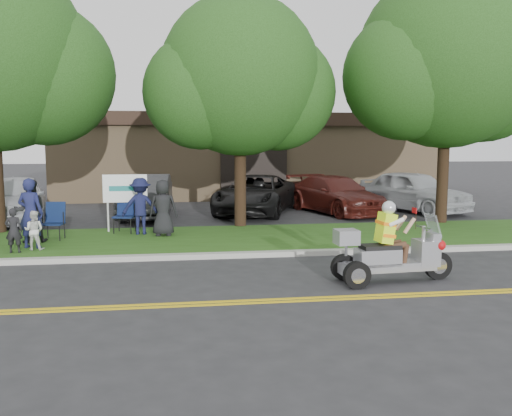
{
  "coord_description": "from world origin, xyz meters",
  "views": [
    {
      "loc": [
        -1.38,
        -9.28,
        2.69
      ],
      "look_at": [
        0.24,
        2.0,
        1.29
      ],
      "focal_mm": 38.0,
      "sensor_mm": 36.0,
      "label": 1
    }
  ],
  "objects": [
    {
      "name": "centerline_near",
      "position": [
        0.0,
        -0.58,
        0.01
      ],
      "size": [
        60.0,
        0.1,
        0.01
      ],
      "primitive_type": "cube",
      "color": "gold",
      "rests_on": "ground"
    },
    {
      "name": "spectator_adult_left",
      "position": [
        -4.95,
        4.4,
        0.96
      ],
      "size": [
        0.7,
        0.54,
        1.71
      ],
      "primitive_type": "imported",
      "rotation": [
        0.0,
        0.0,
        2.91
      ],
      "color": "#191D47",
      "rests_on": "grass_verge"
    },
    {
      "name": "curb",
      "position": [
        0.0,
        3.05,
        0.06
      ],
      "size": [
        60.0,
        0.25,
        0.12
      ],
      "primitive_type": "cube",
      "color": "#A8A89E",
      "rests_on": "ground"
    },
    {
      "name": "parked_car_far_right",
      "position": [
        7.57,
        10.41,
        0.8
      ],
      "size": [
        3.58,
        5.04,
        1.59
      ],
      "primitive_type": "imported",
      "rotation": [
        0.0,
        0.0,
        0.41
      ],
      "color": "#B2B5B9",
      "rests_on": "ground"
    },
    {
      "name": "ground",
      "position": [
        0.0,
        0.0,
        0.0
      ],
      "size": [
        120.0,
        120.0,
        0.0
      ],
      "primitive_type": "plane",
      "color": "#28282B",
      "rests_on": "ground"
    },
    {
      "name": "trike_scooter",
      "position": [
        2.59,
        0.42,
        0.55
      ],
      "size": [
        2.41,
        0.83,
        1.58
      ],
      "rotation": [
        0.0,
        0.0,
        0.07
      ],
      "color": "black",
      "rests_on": "ground"
    },
    {
      "name": "parked_car_mid",
      "position": [
        1.5,
        10.71,
        0.72
      ],
      "size": [
        4.16,
        5.68,
        1.44
      ],
      "primitive_type": "imported",
      "rotation": [
        0.0,
        0.0,
        -0.39
      ],
      "color": "black",
      "rests_on": "ground"
    },
    {
      "name": "parked_car_left",
      "position": [
        -2.51,
        10.24,
        0.75
      ],
      "size": [
        1.77,
        4.63,
        1.51
      ],
      "primitive_type": "imported",
      "rotation": [
        0.0,
        0.0,
        -0.04
      ],
      "color": "#313134",
      "rests_on": "ground"
    },
    {
      "name": "lawn_chair_b",
      "position": [
        -2.88,
        6.46,
        0.71
      ],
      "size": [
        0.69,
        0.7,
        1.08
      ],
      "rotation": [
        0.0,
        0.0,
        -0.23
      ],
      "color": "black",
      "rests_on": "grass_verge"
    },
    {
      "name": "parked_car_right",
      "position": [
        4.5,
        10.44,
        0.69
      ],
      "size": [
        3.32,
        5.15,
        1.39
      ],
      "primitive_type": "imported",
      "rotation": [
        0.0,
        0.0,
        0.31
      ],
      "color": "#471510",
      "rests_on": "ground"
    },
    {
      "name": "child_right",
      "position": [
        -4.82,
        4.13,
        0.58
      ],
      "size": [
        0.5,
        0.42,
        0.95
      ],
      "primitive_type": "imported",
      "rotation": [
        0.0,
        0.0,
        3.01
      ],
      "color": "silver",
      "rests_on": "grass_verge"
    },
    {
      "name": "business_sign",
      "position": [
        -2.9,
        6.6,
        1.26
      ],
      "size": [
        1.25,
        0.06,
        1.75
      ],
      "color": "silver",
      "rests_on": "ground"
    },
    {
      "name": "lawn_chair_a",
      "position": [
        -4.66,
        5.59,
        0.66
      ],
      "size": [
        0.57,
        0.59,
        0.98
      ],
      "rotation": [
        0.0,
        0.0,
        -0.11
      ],
      "color": "black",
      "rests_on": "grass_verge"
    },
    {
      "name": "commercial_building",
      "position": [
        2.0,
        18.98,
        2.01
      ],
      "size": [
        18.0,
        8.2,
        4.0
      ],
      "color": "#9E7F5B",
      "rests_on": "ground"
    },
    {
      "name": "parked_car_far_left",
      "position": [
        -6.78,
        9.57,
        0.79
      ],
      "size": [
        2.76,
        4.92,
        1.58
      ],
      "primitive_type": "imported",
      "rotation": [
        0.0,
        0.0,
        0.2
      ],
      "color": "silver",
      "rests_on": "ground"
    },
    {
      "name": "centerline_far",
      "position": [
        0.0,
        -0.42,
        0.01
      ],
      "size": [
        60.0,
        0.1,
        0.01
      ],
      "primitive_type": "cube",
      "color": "gold",
      "rests_on": "ground"
    },
    {
      "name": "spectator_chair_a",
      "position": [
        -2.44,
        6.04,
        0.9
      ],
      "size": [
        1.03,
        0.61,
        1.58
      ],
      "primitive_type": "imported",
      "rotation": [
        0.0,
        0.0,
        3.12
      ],
      "color": "#16193D",
      "rests_on": "grass_verge"
    },
    {
      "name": "spectator_adult_mid",
      "position": [
        -5.16,
        5.16,
        0.92
      ],
      "size": [
        0.89,
        0.76,
        1.63
      ],
      "primitive_type": "imported",
      "rotation": [
        0.0,
        0.0,
        3.34
      ],
      "color": "black",
      "rests_on": "grass_verge"
    },
    {
      "name": "tree_right",
      "position": [
        7.06,
        7.03,
        5.03
      ],
      "size": [
        6.86,
        5.6,
        8.07
      ],
      "color": "#332114",
      "rests_on": "ground"
    },
    {
      "name": "grass_verge",
      "position": [
        0.0,
        5.2,
        0.06
      ],
      "size": [
        60.0,
        4.0,
        0.1
      ],
      "primitive_type": "cube",
      "color": "#294D14",
      "rests_on": "ground"
    },
    {
      "name": "tree_mid",
      "position": [
        0.55,
        7.23,
        4.43
      ],
      "size": [
        5.88,
        4.8,
        7.05
      ],
      "color": "#332114",
      "rests_on": "ground"
    },
    {
      "name": "spectator_chair_b",
      "position": [
        -1.81,
        5.7,
        0.88
      ],
      "size": [
        0.79,
        0.54,
        1.55
      ],
      "primitive_type": "imported",
      "rotation": [
        0.0,
        0.0,
        3.08
      ],
      "color": "black",
      "rests_on": "grass_verge"
    },
    {
      "name": "child_left",
      "position": [
        -5.2,
        3.84,
        0.63
      ],
      "size": [
        0.39,
        0.26,
        1.06
      ],
      "primitive_type": "imported",
      "rotation": [
        0.0,
        0.0,
        3.15
      ],
      "color": "black",
      "rests_on": "grass_verge"
    }
  ]
}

